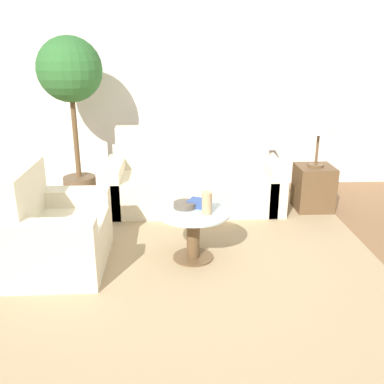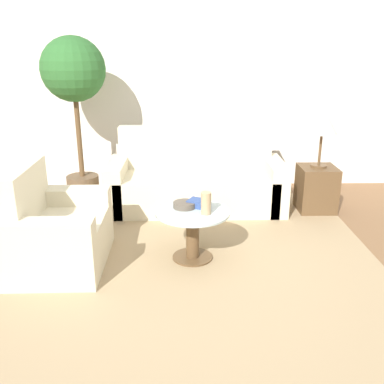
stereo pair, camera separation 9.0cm
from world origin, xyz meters
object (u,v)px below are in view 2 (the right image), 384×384
object	(u,v)px
coffee_table	(193,228)
table_lamp	(323,123)
bowl	(185,205)
sofa_main	(196,182)
armchair	(53,233)
vase	(206,203)
potted_plant	(74,83)
book_stack	(199,203)

from	to	relation	value
coffee_table	table_lamp	size ratio (longest dim) A/B	1.00
table_lamp	bowl	xyz separation A→B (m)	(-1.53, -1.10, -0.55)
sofa_main	armchair	distance (m)	1.92
vase	bowl	world-z (taller)	vase
armchair	potted_plant	distance (m)	2.01
potted_plant	vase	world-z (taller)	potted_plant
table_lamp	sofa_main	bearing A→B (deg)	172.97
vase	bowl	bearing A→B (deg)	139.68
potted_plant	armchair	bearing A→B (deg)	-85.98
table_lamp	bowl	distance (m)	1.96
coffee_table	table_lamp	xyz separation A→B (m)	(1.46, 1.19, 0.73)
vase	book_stack	xyz separation A→B (m)	(-0.06, 0.18, -0.07)
armchair	vase	size ratio (longest dim) A/B	5.16
sofa_main	table_lamp	xyz separation A→B (m)	(1.40, -0.17, 0.74)
potted_plant	book_stack	bearing A→B (deg)	-46.67
sofa_main	bowl	world-z (taller)	sofa_main
table_lamp	potted_plant	distance (m)	2.84
bowl	armchair	bearing A→B (deg)	-171.64
potted_plant	bowl	size ratio (longest dim) A/B	9.55
sofa_main	armchair	bearing A→B (deg)	-131.58
vase	book_stack	world-z (taller)	vase
vase	bowl	xyz separation A→B (m)	(-0.18, 0.16, -0.07)
coffee_table	armchair	bearing A→B (deg)	-176.59
table_lamp	book_stack	distance (m)	1.85
table_lamp	vase	world-z (taller)	table_lamp
coffee_table	book_stack	xyz separation A→B (m)	(0.06, 0.12, 0.19)
table_lamp	vase	xyz separation A→B (m)	(-1.35, -1.25, -0.47)
vase	book_stack	bearing A→B (deg)	107.63
potted_plant	table_lamp	bearing A→B (deg)	-7.98
sofa_main	book_stack	size ratio (longest dim) A/B	8.79
coffee_table	potted_plant	size ratio (longest dim) A/B	0.34
coffee_table	bowl	distance (m)	0.22
table_lamp	book_stack	world-z (taller)	table_lamp
armchair	bowl	distance (m)	1.17
potted_plant	bowl	xyz separation A→B (m)	(1.26, -1.49, -0.94)
potted_plant	book_stack	xyz separation A→B (m)	(1.38, -1.47, -0.94)
sofa_main	coffee_table	xyz separation A→B (m)	(-0.07, -1.37, 0.00)
coffee_table	book_stack	world-z (taller)	book_stack
vase	armchair	bearing A→B (deg)	-179.51
table_lamp	vase	distance (m)	1.90
potted_plant	book_stack	distance (m)	2.22
coffee_table	bowl	xyz separation A→B (m)	(-0.07, 0.10, 0.19)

